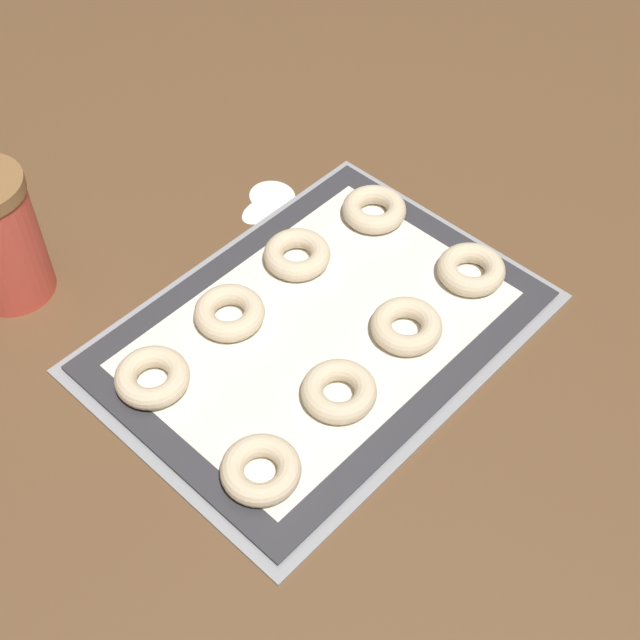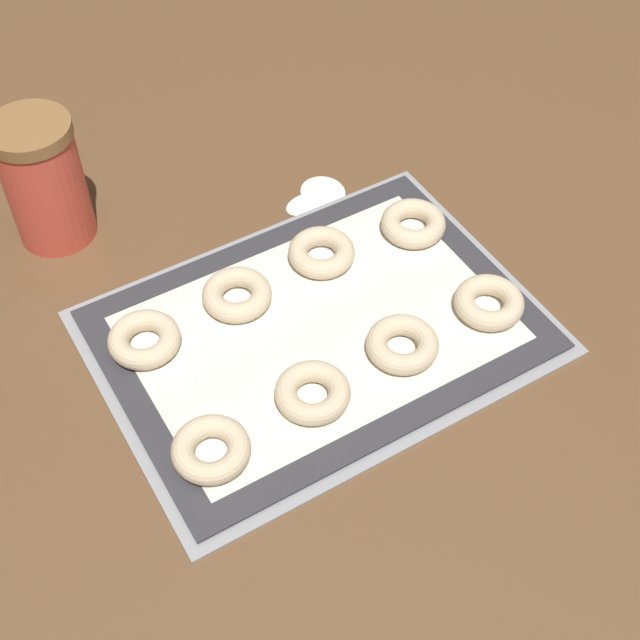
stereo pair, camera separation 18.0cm
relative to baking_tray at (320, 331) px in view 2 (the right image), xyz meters
The scene contains 14 objects.
ground_plane 0.01m from the baking_tray, 102.34° to the left, with size 2.80×2.80×0.00m, color brown.
baking_tray is the anchor object (origin of this frame).
baking_mat 0.01m from the baking_tray, 90.00° to the right, with size 0.47×0.34×0.00m.
bagel_front_far_left 0.20m from the baking_tray, 153.51° to the right, with size 0.08×0.08×0.02m.
bagel_front_mid_left 0.10m from the baking_tray, 125.30° to the right, with size 0.08×0.08×0.02m.
bagel_front_mid_right 0.10m from the baking_tray, 52.07° to the right, with size 0.08×0.08×0.02m.
bagel_front_far_right 0.20m from the baking_tray, 23.07° to the right, with size 0.08×0.08×0.02m.
bagel_back_far_left 0.20m from the baking_tray, 157.42° to the left, with size 0.08×0.08×0.02m.
bagel_back_mid_left 0.11m from the baking_tray, 127.28° to the left, with size 0.08×0.08×0.02m.
bagel_back_mid_right 0.11m from the baking_tray, 58.23° to the left, with size 0.08×0.08×0.02m.
bagel_back_far_right 0.20m from the baking_tray, 22.82° to the left, with size 0.08×0.08×0.02m.
flour_canister 0.38m from the baking_tray, 122.33° to the left, with size 0.10×0.10×0.17m.
flour_patch_near 0.22m from the baking_tray, 62.73° to the left, with size 0.07×0.04×0.00m.
flour_patch_far 0.24m from the baking_tray, 58.28° to the left, with size 0.06×0.06×0.00m.
Camera 2 is at (-0.33, -0.57, 0.79)m, focal length 50.00 mm.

